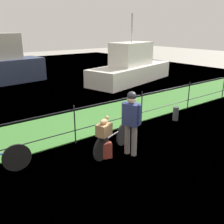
# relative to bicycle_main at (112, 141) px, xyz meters

# --- Properties ---
(ground_plane) EXTENTS (60.00, 60.00, 0.00)m
(ground_plane) POSITION_rel_bicycle_main_xyz_m (0.79, -0.76, -0.34)
(ground_plane) COLOR gray
(grass_strip) EXTENTS (27.00, 2.40, 0.03)m
(grass_strip) POSITION_rel_bicycle_main_xyz_m (0.79, 2.37, -0.32)
(grass_strip) COLOR #38702D
(grass_strip) RESTS_ON ground
(harbor_water) EXTENTS (30.00, 30.00, 0.00)m
(harbor_water) POSITION_rel_bicycle_main_xyz_m (0.79, 8.84, -0.33)
(harbor_water) COLOR #60849E
(harbor_water) RESTS_ON ground
(iron_fence) EXTENTS (18.04, 0.04, 1.13)m
(iron_fence) POSITION_rel_bicycle_main_xyz_m (0.79, 1.07, 0.33)
(iron_fence) COLOR black
(iron_fence) RESTS_ON ground
(bicycle_main) EXTENTS (1.57, 0.59, 0.63)m
(bicycle_main) POSITION_rel_bicycle_main_xyz_m (0.00, 0.00, 0.00)
(bicycle_main) COLOR black
(bicycle_main) RESTS_ON ground
(wooden_crate) EXTENTS (0.43, 0.38, 0.29)m
(wooden_crate) POSITION_rel_bicycle_main_xyz_m (-0.35, -0.12, 0.44)
(wooden_crate) COLOR #A87F51
(wooden_crate) RESTS_ON bicycle_main
(terrier_dog) EXTENTS (0.32, 0.23, 0.18)m
(terrier_dog) POSITION_rel_bicycle_main_xyz_m (-0.33, -0.12, 0.67)
(terrier_dog) COLOR tan
(terrier_dog) RESTS_ON wooden_crate
(cyclist_person) EXTENTS (0.38, 0.51, 1.68)m
(cyclist_person) POSITION_rel_bicycle_main_xyz_m (0.31, -0.37, 0.67)
(cyclist_person) COLOR slate
(cyclist_person) RESTS_ON ground
(backpack_on_paving) EXTENTS (0.33, 0.28, 0.40)m
(backpack_on_paving) POSITION_rel_bicycle_main_xyz_m (-0.29, -0.13, -0.14)
(backpack_on_paving) COLOR maroon
(backpack_on_paving) RESTS_ON ground
(mooring_bollard) EXTENTS (0.20, 0.20, 0.49)m
(mooring_bollard) POSITION_rel_bicycle_main_xyz_m (3.27, 0.57, -0.09)
(mooring_bollard) COLOR #38383D
(mooring_bollard) RESTS_ON ground
(moored_boat_near) EXTENTS (4.67, 2.30, 4.43)m
(moored_boat_near) POSITION_rel_bicycle_main_xyz_m (0.37, 10.86, 0.70)
(moored_boat_near) COLOR #2D3856
(moored_boat_near) RESTS_ON ground
(moored_boat_far) EXTENTS (6.43, 3.48, 3.91)m
(moored_boat_far) POSITION_rel_bicycle_main_xyz_m (6.57, 6.67, 0.50)
(moored_boat_far) COLOR silver
(moored_boat_far) RESTS_ON ground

